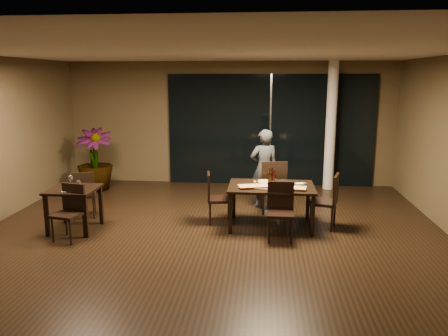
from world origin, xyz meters
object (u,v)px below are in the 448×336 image
Objects in this scene: main_table at (271,190)px; chair_main_near at (280,208)px; side_table at (74,195)px; potted_plant at (95,160)px; chair_side_near at (70,209)px; bottle_a at (270,176)px; bottle_c at (272,176)px; diner at (264,168)px; bottle_b at (274,178)px; chair_main_far at (273,184)px; chair_side_far at (83,192)px; chair_main_right at (328,198)px; chair_main_left at (215,195)px.

main_table is 0.61m from chair_main_near.
potted_plant is at bearing 104.34° from side_table.
chair_side_near is at bearing -74.69° from side_table.
bottle_c is (0.04, 0.05, -0.01)m from bottle_a.
diner is (-0.28, 1.80, 0.28)m from chair_main_near.
diner is at bearing 47.18° from chair_side_near.
chair_main_near is at bearing -80.02° from bottle_b.
main_table is 5.47× the size of bottle_b.
diner is at bearing 95.15° from bottle_a.
chair_main_far is 1.12× the size of chair_main_near.
main_table is 3.50m from chair_side_far.
potted_plant is (-0.70, 2.72, 0.10)m from side_table.
diner reaches higher than chair_main_near.
chair_main_right is (4.40, 0.51, -0.08)m from side_table.
diner is (3.15, 2.12, 0.29)m from chair_side_near.
chair_main_near reaches higher than chair_main_left.
diner is at bearing 100.01° from chair_main_near.
chair_side_far is 0.57× the size of diner.
chair_side_far is 2.88× the size of bottle_a.
diner is (3.36, 1.10, 0.29)m from chair_side_far.
bottle_b reaches higher than main_table.
chair_main_far is 1.26m from chair_main_left.
main_table and side_table have the same top height.
chair_main_right reaches higher than chair_main_near.
chair_side_far is at bearing 98.89° from side_table.
chair_main_left is 2.49m from chair_side_near.
chair_main_right is at bearing -0.55° from bottle_b.
bottle_b is at bearing 26.49° from main_table.
bottle_a is 0.06m from bottle_c.
diner is 5.84× the size of bottle_b.
potted_plant is at bearing 47.74° from chair_main_left.
potted_plant reaches higher than chair_main_left.
chair_side_near is 3.23m from potted_plant.
chair_side_near is (-2.28, -1.02, -0.01)m from chair_main_left.
side_table is 0.43m from chair_side_near.
bottle_b is at bearing 81.80° from chair_main_far.
side_table is 2.47m from chair_main_left.
chair_side_far reaches higher than main_table.
chair_side_near is at bearing -163.31° from bottle_c.
bottle_a is (-0.08, -0.74, 0.32)m from chair_main_far.
chair_side_far is at bearing 114.64° from chair_side_near.
diner is 5.27× the size of bottle_c.
chair_main_far is at bearing 39.94° from chair_side_near.
bottle_c is at bearing -99.56° from chair_main_left.
diner is (-0.14, 1.22, 0.13)m from main_table.
potted_plant is at bearing 152.55° from bottle_c.
potted_plant is 4.69m from bottle_b.
main_table is at bearing 159.95° from chair_side_far.
diner reaches higher than chair_main_far.
bottle_a is (-0.18, 0.61, 0.38)m from chair_main_near.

